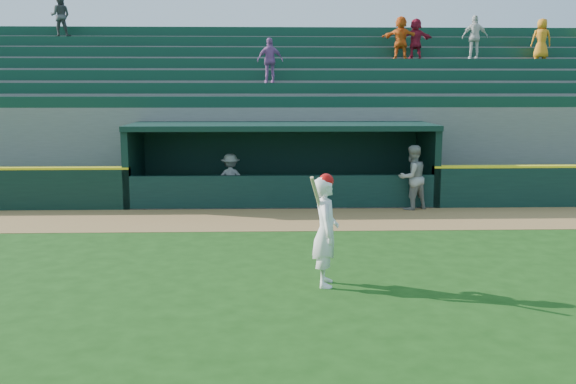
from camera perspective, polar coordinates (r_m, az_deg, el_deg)
name	(u,v)px	position (r m, az deg, el deg)	size (l,w,h in m)	color
ground	(291,270)	(12.79, 0.23, -6.92)	(120.00, 120.00, 0.00)	#174110
warning_track	(284,219)	(17.55, -0.35, -2.44)	(40.00, 3.00, 0.01)	olive
dugout_player_front	(412,177)	(19.20, 10.98, 1.28)	(0.93, 0.72, 1.90)	gray
dugout_player_inside	(231,179)	(19.88, -5.13, 1.17)	(1.00, 0.58, 1.55)	gray
dugout	(282,158)	(20.41, -0.58, 3.06)	(9.40, 2.80, 2.46)	slate
stands	(280,118)	(24.88, -0.75, 6.58)	(34.50, 6.25, 7.15)	slate
batter_at_plate	(326,230)	(11.60, 3.36, -3.41)	(0.58, 0.82, 2.07)	white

